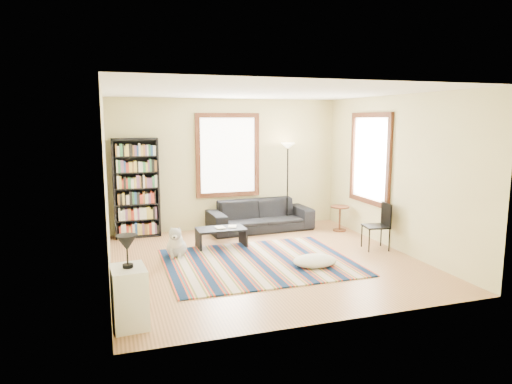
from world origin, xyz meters
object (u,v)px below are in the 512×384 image
object	(u,v)px
sofa	(260,215)
coffee_table	(221,237)
bookshelf	(136,188)
dog	(176,241)
side_table	(340,218)
floor_cushion	(315,261)
white_cabinet	(129,297)
floor_lamp	(287,186)
folding_chair	(376,226)

from	to	relation	value
sofa	coffee_table	bearing A→B (deg)	-140.76
sofa	bookshelf	bearing A→B (deg)	170.87
sofa	dog	distance (m)	2.42
side_table	dog	bearing A→B (deg)	-167.63
floor_cushion	sofa	bearing A→B (deg)	91.53
coffee_table	white_cabinet	world-z (taller)	white_cabinet
bookshelf	side_table	distance (m)	4.29
white_cabinet	dog	size ratio (longest dim) A/B	1.28
white_cabinet	side_table	bearing A→B (deg)	31.82
floor_lamp	side_table	world-z (taller)	floor_lamp
floor_lamp	dog	world-z (taller)	floor_lamp
floor_lamp	dog	size ratio (longest dim) A/B	3.40
floor_lamp	floor_cushion	bearing A→B (deg)	-102.44
bookshelf	side_table	bearing A→B (deg)	-11.62
coffee_table	floor_lamp	size ratio (longest dim) A/B	0.48
bookshelf	floor_cushion	xyz separation A→B (m)	(2.61, -2.87, -0.91)
floor_lamp	bookshelf	bearing A→B (deg)	176.96
sofa	coffee_table	size ratio (longest dim) A/B	2.46
dog	floor_cushion	bearing A→B (deg)	-16.88
coffee_table	side_table	bearing A→B (deg)	8.97
coffee_table	folding_chair	xyz separation A→B (m)	(2.66, -1.03, 0.25)
floor_lamp	white_cabinet	bearing A→B (deg)	-131.64
bookshelf	side_table	size ratio (longest dim) A/B	3.70
floor_cushion	folding_chair	distance (m)	1.62
side_table	white_cabinet	world-z (taller)	white_cabinet
side_table	folding_chair	bearing A→B (deg)	-91.97
bookshelf	dog	distance (m)	1.88
side_table	folding_chair	size ratio (longest dim) A/B	0.63
dog	bookshelf	bearing A→B (deg)	122.39
sofa	white_cabinet	distance (m)	4.86
bookshelf	coffee_table	distance (m)	2.09
sofa	floor_lamp	world-z (taller)	floor_lamp
floor_cushion	bookshelf	bearing A→B (deg)	132.28
bookshelf	coffee_table	world-z (taller)	bookshelf
sofa	side_table	distance (m)	1.71
coffee_table	floor_lamp	bearing A→B (deg)	32.02
floor_lamp	side_table	bearing A→B (deg)	-36.00
floor_lamp	folding_chair	world-z (taller)	floor_lamp
sofa	floor_cushion	distance (m)	2.61
folding_chair	dog	distance (m)	3.61
dog	side_table	bearing A→B (deg)	26.30
coffee_table	bookshelf	bearing A→B (deg)	138.16
sofa	side_table	xyz separation A→B (m)	(1.60, -0.58, -0.05)
folding_chair	floor_lamp	bearing A→B (deg)	122.23
side_table	white_cabinet	size ratio (longest dim) A/B	0.77
floor_lamp	white_cabinet	distance (m)	5.39
bookshelf	white_cabinet	size ratio (longest dim) A/B	2.86
coffee_table	floor_lamp	xyz separation A→B (m)	(1.77, 1.11, 0.75)
dog	sofa	bearing A→B (deg)	48.45
coffee_table	folding_chair	bearing A→B (deg)	-21.05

